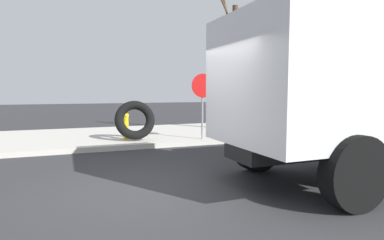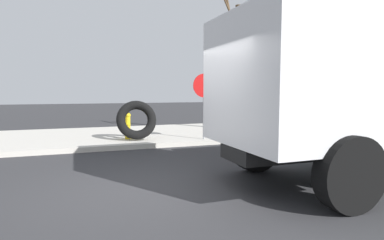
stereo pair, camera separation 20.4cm
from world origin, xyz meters
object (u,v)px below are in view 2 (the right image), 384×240
Objects in this scene: fire_hydrant at (128,125)px; dump_truck_green at (384,96)px; stop_sign at (204,94)px; bare_tree at (237,64)px; loose_tire at (136,120)px.

dump_truck_green is (4.15, -5.78, 0.99)m from fire_hydrant.
stop_sign is 0.39× the size of bare_tree.
fire_hydrant is at bearing 126.95° from loose_tire.
bare_tree is (0.38, 6.94, 1.16)m from dump_truck_green.
dump_truck_green reaches higher than stop_sign.
stop_sign is at bearing -137.24° from bare_tree.
stop_sign is at bearing -15.62° from loose_tire.
fire_hydrant is 5.15m from bare_tree.
bare_tree is at bearing 18.93° from loose_tire.
loose_tire is 0.60× the size of stop_sign.
bare_tree reaches higher than fire_hydrant.
fire_hydrant is at bearing -165.67° from bare_tree.
dump_truck_green reaches higher than loose_tire.
bare_tree is at bearing 86.83° from dump_truck_green.
dump_truck_green is 1.32× the size of bare_tree.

